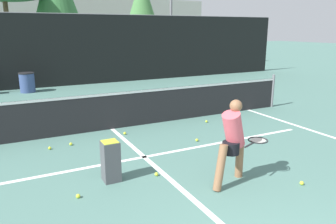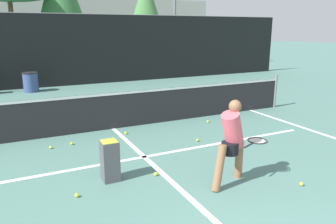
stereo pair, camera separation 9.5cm
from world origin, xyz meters
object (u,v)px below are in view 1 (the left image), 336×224
player_practicing (233,139)px  ball_hopper (111,160)px  parked_car (64,67)px  trash_bin (27,82)px

player_practicing → ball_hopper: bearing=129.6°
parked_car → trash_bin: bearing=-124.4°
ball_hopper → trash_bin: trash_bin is taller
player_practicing → ball_hopper: 2.08m
ball_hopper → trash_bin: bearing=93.8°
player_practicing → trash_bin: bearing=81.1°
trash_bin → parked_car: size_ratio=0.20×
ball_hopper → trash_bin: (-0.61, 9.30, 0.03)m
player_practicing → trash_bin: size_ratio=1.78×
trash_bin → parked_car: bearing=55.6°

